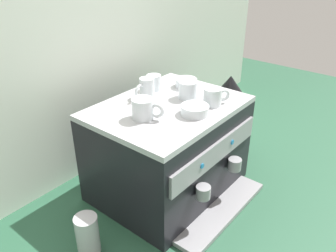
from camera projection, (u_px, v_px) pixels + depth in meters
ground_plane at (168, 187)px, 1.61m from camera, size 4.00×4.00×0.00m
tiled_backsplash_wall at (99, 63)px, 1.59m from camera, size 2.80×0.03×1.01m
espresso_machine at (169, 149)px, 1.51m from camera, size 0.62×0.58×0.41m
ceramic_cup_0 at (214, 97)px, 1.40m from camera, size 0.11×0.08×0.07m
ceramic_cup_1 at (144, 109)px, 1.29m from camera, size 0.08×0.12×0.08m
ceramic_cup_2 at (188, 89)px, 1.46m from camera, size 0.11×0.09×0.07m
ceramic_cup_3 at (146, 88)px, 1.46m from camera, size 0.11×0.06×0.08m
ceramic_cup_4 at (153, 83)px, 1.54m from camera, size 0.10×0.06×0.07m
ceramic_bowl_0 at (186, 83)px, 1.58m from camera, size 0.10×0.10×0.04m
ceramic_bowl_1 at (195, 110)px, 1.33m from camera, size 0.11×0.11×0.04m
coffee_grinder at (228, 112)px, 1.85m from camera, size 0.17×0.17×0.40m
milk_pitcher at (88, 235)px, 1.24m from camera, size 0.08×0.08×0.16m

